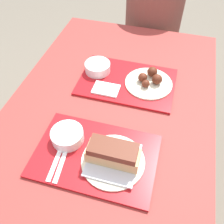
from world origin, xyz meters
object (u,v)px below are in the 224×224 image
(person_seated_across, at_px, (154,12))
(tray_far, at_px, (127,82))
(tray_near, at_px, (96,156))
(bowl_coleslaw_far, at_px, (98,67))
(bowl_coleslaw_near, at_px, (67,135))
(brisket_sandwich_plate, at_px, (113,156))
(wings_plate_far, at_px, (150,80))

(person_seated_across, bearing_deg, tray_far, -90.95)
(tray_far, bearing_deg, tray_near, -92.39)
(bowl_coleslaw_far, bearing_deg, tray_far, -12.02)
(bowl_coleslaw_near, bearing_deg, bowl_coleslaw_far, 92.10)
(person_seated_across, bearing_deg, bowl_coleslaw_far, -103.42)
(bowl_coleslaw_far, distance_m, person_seated_across, 0.73)
(bowl_coleslaw_far, xyz_separation_m, person_seated_across, (0.17, 0.71, -0.04))
(bowl_coleslaw_near, distance_m, bowl_coleslaw_far, 0.43)
(brisket_sandwich_plate, bearing_deg, wings_plate_far, 83.39)
(bowl_coleslaw_near, height_order, person_seated_across, person_seated_across)
(tray_far, xyz_separation_m, wings_plate_far, (0.11, 0.01, 0.02))
(tray_far, relative_size, brisket_sandwich_plate, 1.96)
(brisket_sandwich_plate, height_order, bowl_coleslaw_far, brisket_sandwich_plate)
(brisket_sandwich_plate, xyz_separation_m, bowl_coleslaw_far, (-0.21, 0.48, -0.01))
(wings_plate_far, bearing_deg, brisket_sandwich_plate, -96.61)
(bowl_coleslaw_far, bearing_deg, person_seated_across, 76.58)
(bowl_coleslaw_near, xyz_separation_m, brisket_sandwich_plate, (0.19, -0.05, 0.01))
(tray_far, xyz_separation_m, brisket_sandwich_plate, (0.05, -0.44, 0.04))
(tray_far, bearing_deg, wings_plate_far, 7.24)
(tray_far, bearing_deg, person_seated_across, 89.05)
(tray_far, distance_m, bowl_coleslaw_far, 0.16)
(bowl_coleslaw_near, bearing_deg, brisket_sandwich_plate, -14.07)
(tray_far, bearing_deg, brisket_sandwich_plate, -83.25)
(tray_near, height_order, bowl_coleslaw_far, bowl_coleslaw_far)
(wings_plate_far, bearing_deg, person_seated_across, 97.24)
(bowl_coleslaw_near, relative_size, bowl_coleslaw_far, 1.00)
(tray_far, height_order, bowl_coleslaw_far, bowl_coleslaw_far)
(tray_near, xyz_separation_m, bowl_coleslaw_far, (-0.14, 0.46, 0.03))
(bowl_coleslaw_near, bearing_deg, person_seated_across, 82.29)
(bowl_coleslaw_near, bearing_deg, tray_far, 70.22)
(person_seated_across, bearing_deg, wings_plate_far, -82.76)
(tray_near, distance_m, brisket_sandwich_plate, 0.08)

